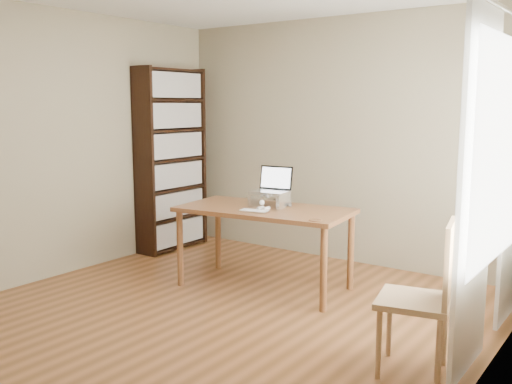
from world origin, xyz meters
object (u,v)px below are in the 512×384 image
(laptop, at_px, (273,186))
(keyboard, at_px, (254,211))
(desk, at_px, (265,217))
(cat, at_px, (275,200))
(chair, at_px, (427,293))
(bookshelf, at_px, (171,160))

(laptop, distance_m, keyboard, 0.40)
(desk, xyz_separation_m, keyboard, (0.04, -0.22, 0.09))
(keyboard, relative_size, cat, 0.57)
(laptop, xyz_separation_m, chair, (1.81, -0.99, -0.40))
(laptop, distance_m, cat, 0.13)
(keyboard, height_order, cat, cat)
(laptop, bearing_deg, cat, -41.42)
(laptop, bearing_deg, bookshelf, 158.63)
(desk, height_order, chair, chair)
(bookshelf, relative_size, chair, 2.12)
(desk, relative_size, laptop, 4.63)
(cat, bearing_deg, chair, -32.43)
(laptop, height_order, cat, laptop)
(laptop, bearing_deg, keyboard, -90.14)
(desk, xyz_separation_m, cat, (0.04, 0.11, 0.15))
(laptop, relative_size, cat, 0.73)
(desk, relative_size, keyboard, 5.94)
(keyboard, bearing_deg, desk, 89.89)
(bookshelf, xyz_separation_m, chair, (3.53, -1.43, -0.51))
(desk, relative_size, cat, 3.38)
(cat, bearing_deg, desk, -113.66)
(bookshelf, height_order, keyboard, bookshelf)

